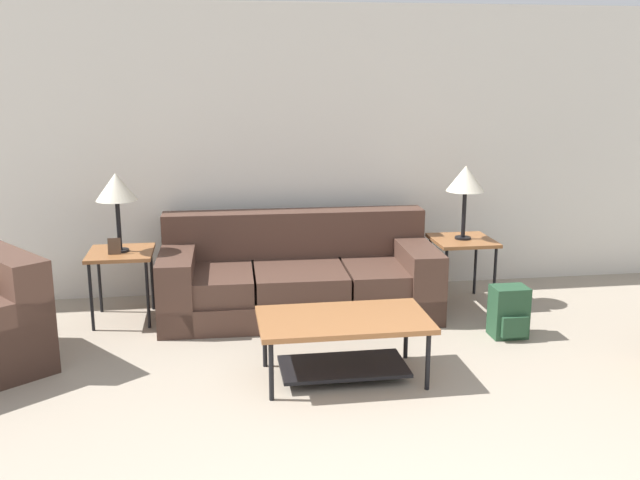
{
  "coord_description": "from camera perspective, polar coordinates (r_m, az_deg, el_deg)",
  "views": [
    {
      "loc": [
        -0.82,
        -1.82,
        2.04
      ],
      "look_at": [
        -0.05,
        3.24,
        0.8
      ],
      "focal_mm": 40.0,
      "sensor_mm": 36.0,
      "label": 1
    }
  ],
  "objects": [
    {
      "name": "table_lamp_right",
      "position": [
        6.25,
        11.57,
        4.73
      ],
      "size": [
        0.33,
        0.33,
        0.64
      ],
      "color": "black",
      "rests_on": "side_table_right"
    },
    {
      "name": "picture_frame",
      "position": [
        5.93,
        -16.14,
        -0.48
      ],
      "size": [
        0.1,
        0.04,
        0.13
      ],
      "color": "#4C3828",
      "rests_on": "side_table_left"
    },
    {
      "name": "couch",
      "position": [
        6.08,
        -1.75,
        -3.12
      ],
      "size": [
        2.31,
        1.05,
        0.82
      ],
      "color": "#4C3328",
      "rests_on": "ground_plane"
    },
    {
      "name": "table_lamp_left",
      "position": [
        5.92,
        -15.99,
        3.99
      ],
      "size": [
        0.33,
        0.33,
        0.64
      ],
      "color": "black",
      "rests_on": "side_table_left"
    },
    {
      "name": "side_table_right",
      "position": [
        6.36,
        11.32,
        -0.43
      ],
      "size": [
        0.52,
        0.54,
        0.59
      ],
      "color": "#935B33",
      "rests_on": "ground_plane"
    },
    {
      "name": "side_table_left",
      "position": [
        6.03,
        -15.64,
        -1.43
      ],
      "size": [
        0.52,
        0.54,
        0.59
      ],
      "color": "#935B33",
      "rests_on": "ground_plane"
    },
    {
      "name": "coffee_table",
      "position": [
        4.79,
        1.89,
        -7.45
      ],
      "size": [
        1.13,
        0.65,
        0.43
      ],
      "color": "#935B33",
      "rests_on": "ground_plane"
    },
    {
      "name": "backpack",
      "position": [
        5.73,
        14.88,
        -5.62
      ],
      "size": [
        0.27,
        0.28,
        0.4
      ],
      "color": "#23472D",
      "rests_on": "ground_plane"
    },
    {
      "name": "wall_back",
      "position": [
        6.55,
        -1.46,
        7.12
      ],
      "size": [
        8.75,
        0.06,
        2.6
      ],
      "color": "silver",
      "rests_on": "ground_plane"
    }
  ]
}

